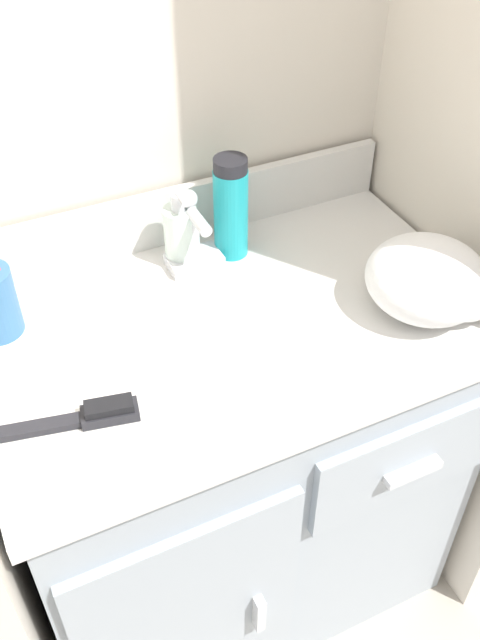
# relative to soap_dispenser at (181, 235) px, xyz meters

# --- Properties ---
(ground_plane) EXTENTS (6.00, 6.00, 0.00)m
(ground_plane) POSITION_rel_soap_dispenser_xyz_m (0.02, -0.17, -0.80)
(ground_plane) COLOR #ADA393
(wall_back) EXTENTS (0.97, 0.08, 2.20)m
(wall_back) POSITION_rel_soap_dispenser_xyz_m (0.02, 0.13, 0.30)
(wall_back) COLOR beige
(wall_back) RESTS_ON ground_plane
(vanity) EXTENTS (0.79, 0.51, 0.74)m
(vanity) POSITION_rel_soap_dispenser_xyz_m (0.01, -0.17, -0.41)
(vanity) COLOR #9EA8B2
(vanity) RESTS_ON ground_plane
(backsplash) EXTENTS (0.79, 0.02, 0.10)m
(backsplash) POSITION_rel_soap_dispenser_xyz_m (0.02, 0.07, -0.01)
(backsplash) COLOR silver
(backsplash) RESTS_ON vanity
(sink_faucet) EXTENTS (0.09, 0.09, 0.14)m
(sink_faucet) POSITION_rel_soap_dispenser_xyz_m (0.02, -0.02, -0.01)
(sink_faucet) COLOR silver
(sink_faucet) RESTS_ON vanity
(soap_dispenser) EXTENTS (0.06, 0.06, 0.14)m
(soap_dispenser) POSITION_rel_soap_dispenser_xyz_m (0.00, 0.00, 0.00)
(soap_dispenser) COLOR silver
(soap_dispenser) RESTS_ON vanity
(shaving_cream_can) EXTENTS (0.06, 0.06, 0.18)m
(shaving_cream_can) POSITION_rel_soap_dispenser_xyz_m (0.09, -0.01, 0.03)
(shaving_cream_can) COLOR teal
(shaving_cream_can) RESTS_ON vanity
(hairbrush) EXTENTS (0.19, 0.06, 0.03)m
(hairbrush) POSITION_rel_soap_dispenser_xyz_m (-0.24, -0.27, -0.05)
(hairbrush) COLOR #232328
(hairbrush) RESTS_ON vanity
(hand_towel) EXTENTS (0.19, 0.19, 0.11)m
(hand_towel) POSITION_rel_soap_dispenser_xyz_m (0.30, -0.27, -0.00)
(hand_towel) COLOR white
(hand_towel) RESTS_ON vanity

